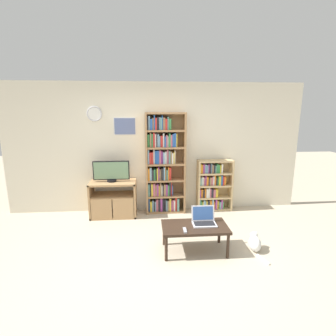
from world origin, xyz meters
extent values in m
plane|color=#BCAD93|center=(0.00, 0.00, 0.00)|extent=(18.00, 18.00, 0.00)
cube|color=beige|center=(0.00, 2.01, 1.30)|extent=(5.98, 0.06, 2.60)
torus|color=#B2B2B7|center=(-1.18, 1.97, 1.99)|extent=(0.30, 0.03, 0.30)
cylinder|color=white|center=(-1.18, 1.97, 1.99)|extent=(0.24, 0.02, 0.24)
cube|color=silver|center=(-0.60, 1.97, 1.75)|extent=(0.44, 0.01, 0.35)
cube|color=slate|center=(-0.60, 1.97, 1.75)|extent=(0.40, 0.02, 0.31)
cube|color=tan|center=(-1.28, 1.71, 0.35)|extent=(0.04, 0.50, 0.70)
cube|color=tan|center=(-0.43, 1.71, 0.35)|extent=(0.04, 0.50, 0.70)
cube|color=tan|center=(-0.86, 1.71, 0.68)|extent=(0.89, 0.50, 0.04)
cube|color=tan|center=(-0.86, 1.71, 0.02)|extent=(0.89, 0.50, 0.04)
cube|color=tan|center=(-0.86, 1.71, 0.42)|extent=(0.82, 0.46, 0.04)
cube|color=tan|center=(-1.06, 1.47, 0.23)|extent=(0.39, 0.02, 0.38)
cube|color=tan|center=(-0.65, 1.47, 0.23)|extent=(0.39, 0.02, 0.38)
cylinder|color=black|center=(-0.87, 1.71, 0.72)|extent=(0.18, 0.18, 0.04)
cube|color=black|center=(-0.87, 1.71, 0.93)|extent=(0.69, 0.05, 0.37)
cube|color=slate|center=(-0.87, 1.69, 0.93)|extent=(0.66, 0.01, 0.33)
cube|color=#9E754C|center=(-0.19, 1.81, 1.01)|extent=(0.04, 0.29, 2.02)
cube|color=#9E754C|center=(0.56, 1.81, 1.01)|extent=(0.04, 0.29, 2.02)
cube|color=#9E754C|center=(0.19, 1.95, 1.01)|extent=(0.79, 0.02, 2.02)
cube|color=#9E754C|center=(0.19, 1.81, 0.02)|extent=(0.72, 0.26, 0.04)
cube|color=#9E754C|center=(0.19, 1.81, 0.35)|extent=(0.72, 0.26, 0.04)
cube|color=#9E754C|center=(0.19, 1.81, 0.68)|extent=(0.72, 0.26, 0.04)
cube|color=#9E754C|center=(0.19, 1.81, 1.01)|extent=(0.72, 0.26, 0.04)
cube|color=#9E754C|center=(0.19, 1.81, 1.34)|extent=(0.72, 0.26, 0.04)
cube|color=#9E754C|center=(0.19, 1.81, 1.67)|extent=(0.72, 0.26, 0.04)
cube|color=#9E754C|center=(0.19, 1.81, 2.00)|extent=(0.72, 0.26, 0.04)
cube|color=#2856A8|center=(-0.15, 1.83, 0.17)|extent=(0.03, 0.18, 0.27)
cube|color=gold|center=(-0.12, 1.83, 0.14)|extent=(0.04, 0.20, 0.21)
cube|color=#759EB7|center=(-0.08, 1.83, 0.15)|extent=(0.03, 0.21, 0.23)
cube|color=#232328|center=(-0.05, 1.83, 0.14)|extent=(0.02, 0.18, 0.21)
cube|color=#759EB7|center=(-0.03, 1.83, 0.14)|extent=(0.02, 0.19, 0.21)
cube|color=#B75B70|center=(0.01, 1.83, 0.16)|extent=(0.04, 0.18, 0.25)
cube|color=#232328|center=(0.05, 1.83, 0.16)|extent=(0.04, 0.19, 0.26)
cube|color=#9E4293|center=(0.09, 1.83, 0.17)|extent=(0.04, 0.21, 0.28)
cube|color=#232328|center=(0.14, 1.83, 0.17)|extent=(0.04, 0.19, 0.26)
cube|color=#232328|center=(0.17, 1.82, 0.17)|extent=(0.03, 0.22, 0.26)
cube|color=#759EB7|center=(0.20, 1.83, 0.15)|extent=(0.03, 0.20, 0.23)
cube|color=#93704C|center=(0.24, 1.82, 0.15)|extent=(0.03, 0.22, 0.23)
cube|color=gold|center=(0.28, 1.82, 0.17)|extent=(0.04, 0.22, 0.28)
cube|color=#9E4293|center=(0.31, 1.83, 0.14)|extent=(0.02, 0.21, 0.22)
cube|color=#B75B70|center=(0.33, 1.83, 0.15)|extent=(0.03, 0.20, 0.24)
cube|color=white|center=(0.36, 1.83, 0.15)|extent=(0.03, 0.21, 0.23)
cube|color=red|center=(0.40, 1.83, 0.18)|extent=(0.04, 0.19, 0.28)
cube|color=#5B9389|center=(0.44, 1.82, 0.17)|extent=(0.04, 0.23, 0.27)
cube|color=#5B9389|center=(-0.15, 1.82, 0.49)|extent=(0.03, 0.23, 0.25)
cube|color=#232328|center=(-0.12, 1.83, 0.51)|extent=(0.03, 0.20, 0.28)
cube|color=gold|center=(-0.09, 1.83, 0.49)|extent=(0.04, 0.21, 0.25)
cube|color=#B75B70|center=(-0.05, 1.82, 0.50)|extent=(0.04, 0.22, 0.26)
cube|color=#93704C|center=(-0.01, 1.83, 0.48)|extent=(0.02, 0.20, 0.23)
cube|color=#9E4293|center=(0.02, 1.83, 0.49)|extent=(0.04, 0.19, 0.24)
cube|color=gold|center=(0.05, 1.83, 0.47)|extent=(0.02, 0.20, 0.21)
cube|color=#93704C|center=(0.08, 1.82, 0.50)|extent=(0.03, 0.23, 0.27)
cube|color=white|center=(0.11, 1.83, 0.48)|extent=(0.02, 0.20, 0.22)
cube|color=#232328|center=(0.13, 1.83, 0.48)|extent=(0.02, 0.21, 0.22)
cube|color=#93704C|center=(0.17, 1.83, 0.49)|extent=(0.04, 0.21, 0.24)
cube|color=#9E4293|center=(0.21, 1.83, 0.48)|extent=(0.03, 0.21, 0.23)
cube|color=#388947|center=(0.24, 1.82, 0.48)|extent=(0.02, 0.22, 0.22)
cube|color=#232328|center=(0.27, 1.82, 0.51)|extent=(0.03, 0.22, 0.28)
cube|color=red|center=(0.30, 1.83, 0.50)|extent=(0.02, 0.19, 0.27)
cube|color=#2856A8|center=(0.32, 1.83, 0.47)|extent=(0.02, 0.18, 0.21)
cube|color=orange|center=(-0.15, 1.82, 0.82)|extent=(0.03, 0.23, 0.24)
cube|color=#759EB7|center=(-0.11, 1.82, 0.83)|extent=(0.04, 0.23, 0.26)
cube|color=#232328|center=(-0.07, 1.82, 0.80)|extent=(0.04, 0.23, 0.21)
cube|color=#388947|center=(-0.04, 1.83, 0.81)|extent=(0.03, 0.20, 0.22)
cube|color=#232328|center=(-0.01, 1.83, 0.81)|extent=(0.02, 0.20, 0.23)
cube|color=gold|center=(0.02, 1.82, 0.82)|extent=(0.02, 0.22, 0.24)
cube|color=#9E4293|center=(0.04, 1.82, 0.83)|extent=(0.02, 0.22, 0.26)
cube|color=#93704C|center=(0.07, 1.83, 0.81)|extent=(0.04, 0.19, 0.22)
cube|color=#232328|center=(0.12, 1.82, 0.82)|extent=(0.04, 0.22, 0.24)
cube|color=#759EB7|center=(0.16, 1.82, 0.83)|extent=(0.03, 0.23, 0.26)
cube|color=orange|center=(0.18, 1.83, 0.83)|extent=(0.02, 0.18, 0.27)
cube|color=#5B9389|center=(0.21, 1.83, 0.80)|extent=(0.03, 0.21, 0.21)
cube|color=orange|center=(0.24, 1.82, 0.83)|extent=(0.02, 0.23, 0.26)
cube|color=red|center=(0.27, 1.83, 0.82)|extent=(0.04, 0.20, 0.24)
cube|color=#759EB7|center=(-0.15, 1.82, 1.17)|extent=(0.03, 0.21, 0.28)
cube|color=red|center=(-0.12, 1.82, 1.14)|extent=(0.04, 0.22, 0.23)
cube|color=red|center=(-0.08, 1.82, 1.14)|extent=(0.03, 0.22, 0.23)
cube|color=white|center=(-0.04, 1.83, 1.17)|extent=(0.02, 0.19, 0.28)
cube|color=#2856A8|center=(-0.01, 1.83, 1.16)|extent=(0.04, 0.20, 0.26)
cube|color=#2856A8|center=(0.03, 1.82, 1.16)|extent=(0.04, 0.22, 0.26)
cube|color=#B75B70|center=(0.07, 1.82, 1.16)|extent=(0.03, 0.22, 0.27)
cube|color=#9E4293|center=(0.11, 1.83, 1.15)|extent=(0.04, 0.18, 0.24)
cube|color=#759EB7|center=(0.15, 1.82, 1.14)|extent=(0.03, 0.23, 0.23)
cube|color=white|center=(0.18, 1.83, 1.15)|extent=(0.04, 0.19, 0.24)
cube|color=#B75B70|center=(0.22, 1.83, 1.16)|extent=(0.03, 0.19, 0.27)
cube|color=#5B9389|center=(0.26, 1.82, 1.16)|extent=(0.03, 0.23, 0.25)
cube|color=#93704C|center=(0.29, 1.82, 1.15)|extent=(0.03, 0.22, 0.24)
cube|color=white|center=(0.32, 1.82, 1.13)|extent=(0.03, 0.22, 0.21)
cube|color=gold|center=(0.35, 1.82, 1.14)|extent=(0.02, 0.23, 0.23)
cube|color=white|center=(0.37, 1.83, 1.16)|extent=(0.02, 0.19, 0.26)
cube|color=#388947|center=(-0.15, 1.83, 1.48)|extent=(0.04, 0.19, 0.25)
cube|color=#93704C|center=(-0.11, 1.82, 1.50)|extent=(0.03, 0.23, 0.28)
cube|color=#388947|center=(-0.08, 1.82, 1.49)|extent=(0.03, 0.21, 0.26)
cube|color=red|center=(-0.04, 1.82, 1.50)|extent=(0.03, 0.23, 0.28)
cube|color=white|center=(-0.01, 1.83, 1.49)|extent=(0.02, 0.20, 0.26)
cube|color=#232328|center=(0.01, 1.83, 1.49)|extent=(0.02, 0.19, 0.27)
cube|color=#759EB7|center=(0.04, 1.83, 1.48)|extent=(0.03, 0.18, 0.25)
cube|color=#759EB7|center=(0.07, 1.83, 1.47)|extent=(0.02, 0.19, 0.21)
cube|color=red|center=(0.11, 1.83, 1.47)|extent=(0.04, 0.19, 0.22)
cube|color=white|center=(0.15, 1.83, 1.49)|extent=(0.03, 0.19, 0.26)
cube|color=#2856A8|center=(0.17, 1.82, 1.46)|extent=(0.02, 0.23, 0.21)
cube|color=#B75B70|center=(0.20, 1.82, 1.48)|extent=(0.03, 0.22, 0.23)
cube|color=white|center=(0.23, 1.83, 1.47)|extent=(0.02, 0.18, 0.21)
cube|color=#388947|center=(0.26, 1.82, 1.49)|extent=(0.03, 0.23, 0.26)
cube|color=#B75B70|center=(0.30, 1.82, 1.48)|extent=(0.03, 0.22, 0.23)
cube|color=#2856A8|center=(0.33, 1.82, 1.49)|extent=(0.03, 0.22, 0.25)
cube|color=#2856A8|center=(0.37, 1.83, 1.49)|extent=(0.04, 0.21, 0.27)
cube|color=gold|center=(0.40, 1.83, 1.49)|extent=(0.02, 0.20, 0.25)
cube|color=#232328|center=(-0.16, 1.82, 1.82)|extent=(0.02, 0.22, 0.25)
cube|color=#759EB7|center=(-0.13, 1.83, 1.82)|extent=(0.03, 0.19, 0.26)
cube|color=#2856A8|center=(-0.09, 1.82, 1.80)|extent=(0.04, 0.22, 0.21)
cube|color=#93704C|center=(-0.05, 1.82, 1.80)|extent=(0.02, 0.23, 0.22)
cube|color=#2856A8|center=(-0.03, 1.82, 1.83)|extent=(0.02, 0.22, 0.28)
cube|color=red|center=(0.00, 1.82, 1.80)|extent=(0.03, 0.23, 0.23)
cube|color=#232328|center=(0.04, 1.83, 1.81)|extent=(0.04, 0.21, 0.24)
cube|color=#759EB7|center=(0.07, 1.83, 1.81)|extent=(0.02, 0.21, 0.24)
cube|color=#5B9389|center=(0.10, 1.82, 1.81)|extent=(0.02, 0.23, 0.23)
cube|color=#2856A8|center=(0.12, 1.82, 1.83)|extent=(0.02, 0.22, 0.27)
cube|color=#93704C|center=(0.16, 1.83, 1.81)|extent=(0.04, 0.20, 0.23)
cube|color=red|center=(0.20, 1.83, 1.80)|extent=(0.04, 0.21, 0.21)
cube|color=#5B9389|center=(0.23, 1.83, 1.81)|extent=(0.02, 0.19, 0.25)
cube|color=#388947|center=(0.27, 1.83, 1.80)|extent=(0.04, 0.18, 0.21)
cube|color=tan|center=(0.86, 1.84, 0.53)|extent=(0.04, 0.25, 1.07)
cube|color=tan|center=(1.55, 1.84, 0.53)|extent=(0.04, 0.25, 1.07)
cube|color=tan|center=(1.21, 1.95, 0.53)|extent=(0.73, 0.02, 1.07)
cube|color=tan|center=(1.21, 1.84, 0.02)|extent=(0.65, 0.21, 0.04)
cube|color=tan|center=(1.21, 1.84, 0.28)|extent=(0.65, 0.21, 0.04)
cube|color=tan|center=(1.21, 1.84, 0.53)|extent=(0.65, 0.21, 0.04)
cube|color=tan|center=(1.21, 1.84, 0.79)|extent=(0.65, 0.21, 0.04)
cube|color=tan|center=(1.21, 1.84, 1.05)|extent=(0.65, 0.21, 0.04)
cube|color=#5B9389|center=(0.90, 1.85, 0.14)|extent=(0.03, 0.15, 0.21)
cube|color=#388947|center=(0.94, 1.85, 0.12)|extent=(0.03, 0.15, 0.17)
cube|color=gold|center=(0.96, 1.85, 0.12)|extent=(0.02, 0.17, 0.17)
cube|color=#759EB7|center=(0.99, 1.85, 0.14)|extent=(0.04, 0.18, 0.20)
cube|color=#759EB7|center=(1.02, 1.85, 0.12)|extent=(0.02, 0.16, 0.17)
cube|color=gold|center=(1.05, 1.85, 0.12)|extent=(0.03, 0.16, 0.17)
cube|color=#232328|center=(1.09, 1.85, 0.13)|extent=(0.04, 0.16, 0.18)
cube|color=orange|center=(1.13, 1.85, 0.13)|extent=(0.04, 0.16, 0.19)
cube|color=#759EB7|center=(1.17, 1.84, 0.14)|extent=(0.03, 0.19, 0.21)
cube|color=orange|center=(1.20, 1.85, 0.12)|extent=(0.03, 0.16, 0.16)
cube|color=#9E4293|center=(1.24, 1.84, 0.14)|extent=(0.03, 0.19, 0.20)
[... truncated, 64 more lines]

